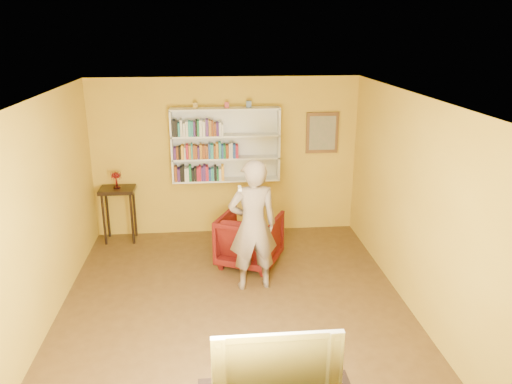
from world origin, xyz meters
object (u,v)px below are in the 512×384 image
Objects in this scene: console_table at (118,197)px; ruby_lustre at (116,177)px; bookshelf at (226,144)px; television at (276,359)px; armchair at (250,239)px; person at (253,226)px.

console_table is 0.35m from ruby_lustre.
television is at bearing -86.96° from bookshelf.
person reaches higher than armchair.
bookshelf is 4.73m from television.
ruby_lustre reaches higher than console_table.
bookshelf is 2.05× the size of armchair.
armchair is (2.11, -1.08, -0.73)m from ruby_lustre.
bookshelf reaches higher than armchair.
armchair is 0.48× the size of person.
television is at bearing 82.37° from person.
console_table is (-1.81, -0.16, -0.82)m from bookshelf.
television is (-0.05, -3.42, 0.39)m from armchair.
person is (-0.01, -0.73, 0.52)m from armchair.
console_table is at bearing -174.97° from bookshelf.
ruby_lustre is 2.48m from armchair.
person is 2.69m from television.
ruby_lustre is 0.25× the size of television.
ruby_lustre is 4.96m from television.
person is at bearing -40.90° from console_table.
person reaches higher than console_table.
person is at bearing 113.44° from armchair.
person is (2.10, -1.82, -0.21)m from ruby_lustre.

